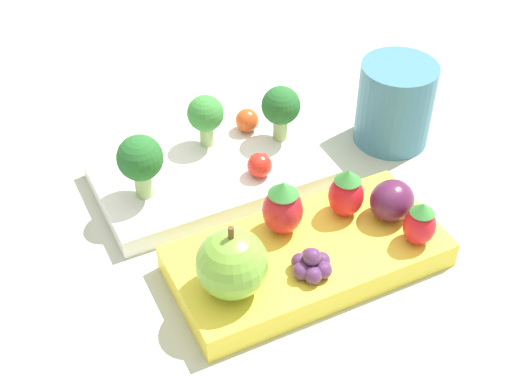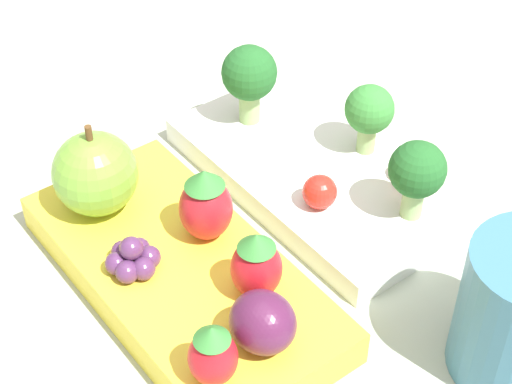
{
  "view_description": "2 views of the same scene",
  "coord_description": "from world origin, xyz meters",
  "px_view_note": "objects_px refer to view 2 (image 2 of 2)",
  "views": [
    {
      "loc": [
        -0.27,
        -0.37,
        0.43
      ],
      "look_at": [
        -0.01,
        0.0,
        0.03
      ],
      "focal_mm": 50.0,
      "sensor_mm": 36.0,
      "label": 1
    },
    {
      "loc": [
        0.28,
        -0.29,
        0.39
      ],
      "look_at": [
        -0.01,
        0.0,
        0.03
      ],
      "focal_mm": 60.0,
      "sensor_mm": 36.0,
      "label": 2
    }
  ],
  "objects_px": {
    "strawberry_2": "(213,354)",
    "cherry_tomato_0": "(415,167)",
    "bento_box_fruit": "(182,275)",
    "plum": "(263,322)",
    "strawberry_1": "(206,205)",
    "cherry_tomato_1": "(320,192)",
    "broccoli_floret_1": "(249,76)",
    "broccoli_floret_0": "(417,172)",
    "broccoli_floret_2": "(367,110)",
    "grape_cluster": "(133,259)",
    "apple": "(95,174)",
    "bento_box_savoury": "(320,170)",
    "strawberry_0": "(256,265)"
  },
  "relations": [
    {
      "from": "apple",
      "to": "grape_cluster",
      "type": "distance_m",
      "value": 0.06
    },
    {
      "from": "apple",
      "to": "grape_cluster",
      "type": "xyz_separation_m",
      "value": [
        0.06,
        -0.02,
        -0.02
      ]
    },
    {
      "from": "grape_cluster",
      "to": "broccoli_floret_0",
      "type": "bearing_deg",
      "value": 61.88
    },
    {
      "from": "bento_box_savoury",
      "to": "cherry_tomato_0",
      "type": "height_order",
      "value": "cherry_tomato_0"
    },
    {
      "from": "bento_box_fruit",
      "to": "broccoli_floret_2",
      "type": "height_order",
      "value": "broccoli_floret_2"
    },
    {
      "from": "strawberry_1",
      "to": "strawberry_2",
      "type": "relative_size",
      "value": 1.26
    },
    {
      "from": "strawberry_2",
      "to": "apple",
      "type": "bearing_deg",
      "value": 164.66
    },
    {
      "from": "broccoli_floret_1",
      "to": "broccoli_floret_2",
      "type": "bearing_deg",
      "value": 21.4
    },
    {
      "from": "strawberry_2",
      "to": "cherry_tomato_0",
      "type": "bearing_deg",
      "value": 96.86
    },
    {
      "from": "broccoli_floret_0",
      "to": "broccoli_floret_2",
      "type": "xyz_separation_m",
      "value": [
        -0.07,
        0.03,
        -0.0
      ]
    },
    {
      "from": "strawberry_1",
      "to": "bento_box_fruit",
      "type": "bearing_deg",
      "value": -77.45
    },
    {
      "from": "bento_box_fruit",
      "to": "plum",
      "type": "height_order",
      "value": "plum"
    },
    {
      "from": "bento_box_savoury",
      "to": "strawberry_0",
      "type": "bearing_deg",
      "value": -64.95
    },
    {
      "from": "apple",
      "to": "cherry_tomato_0",
      "type": "bearing_deg",
      "value": 53.31
    },
    {
      "from": "cherry_tomato_0",
      "to": "cherry_tomato_1",
      "type": "height_order",
      "value": "same"
    },
    {
      "from": "cherry_tomato_1",
      "to": "apple",
      "type": "bearing_deg",
      "value": -132.68
    },
    {
      "from": "bento_box_fruit",
      "to": "plum",
      "type": "relative_size",
      "value": 6.13
    },
    {
      "from": "bento_box_fruit",
      "to": "strawberry_0",
      "type": "bearing_deg",
      "value": 16.55
    },
    {
      "from": "bento_box_savoury",
      "to": "apple",
      "type": "height_order",
      "value": "apple"
    },
    {
      "from": "grape_cluster",
      "to": "bento_box_fruit",
      "type": "bearing_deg",
      "value": 57.08
    },
    {
      "from": "cherry_tomato_0",
      "to": "strawberry_2",
      "type": "xyz_separation_m",
      "value": [
        0.03,
        -0.21,
        0.01
      ]
    },
    {
      "from": "bento_box_fruit",
      "to": "grape_cluster",
      "type": "xyz_separation_m",
      "value": [
        -0.02,
        -0.02,
        0.02
      ]
    },
    {
      "from": "apple",
      "to": "grape_cluster",
      "type": "relative_size",
      "value": 1.9
    },
    {
      "from": "broccoli_floret_1",
      "to": "broccoli_floret_2",
      "type": "distance_m",
      "value": 0.09
    },
    {
      "from": "broccoli_floret_0",
      "to": "strawberry_1",
      "type": "xyz_separation_m",
      "value": [
        -0.08,
        -0.11,
        -0.01
      ]
    },
    {
      "from": "broccoli_floret_0",
      "to": "cherry_tomato_0",
      "type": "distance_m",
      "value": 0.04
    },
    {
      "from": "cherry_tomato_0",
      "to": "plum",
      "type": "xyz_separation_m",
      "value": [
        0.03,
        -0.17,
        0.01
      ]
    },
    {
      "from": "broccoli_floret_2",
      "to": "broccoli_floret_0",
      "type": "bearing_deg",
      "value": -25.94
    },
    {
      "from": "broccoli_floret_2",
      "to": "strawberry_2",
      "type": "xyz_separation_m",
      "value": [
        0.07,
        -0.21,
        -0.01
      ]
    },
    {
      "from": "cherry_tomato_1",
      "to": "strawberry_2",
      "type": "relative_size",
      "value": 0.57
    },
    {
      "from": "broccoli_floret_0",
      "to": "bento_box_fruit",
      "type": "bearing_deg",
      "value": -117.25
    },
    {
      "from": "bento_box_fruit",
      "to": "strawberry_1",
      "type": "xyz_separation_m",
      "value": [
        -0.01,
        0.03,
        0.04
      ]
    },
    {
      "from": "cherry_tomato_1",
      "to": "strawberry_1",
      "type": "distance_m",
      "value": 0.08
    },
    {
      "from": "apple",
      "to": "strawberry_2",
      "type": "bearing_deg",
      "value": -15.34
    },
    {
      "from": "cherry_tomato_1",
      "to": "broccoli_floret_1",
      "type": "bearing_deg",
      "value": 160.57
    },
    {
      "from": "broccoli_floret_1",
      "to": "cherry_tomato_0",
      "type": "distance_m",
      "value": 0.13
    },
    {
      "from": "broccoli_floret_1",
      "to": "apple",
      "type": "relative_size",
      "value": 0.96
    },
    {
      "from": "broccoli_floret_1",
      "to": "apple",
      "type": "height_order",
      "value": "apple"
    },
    {
      "from": "broccoli_floret_1",
      "to": "strawberry_0",
      "type": "distance_m",
      "value": 0.17
    },
    {
      "from": "broccoli_floret_2",
      "to": "strawberry_2",
      "type": "distance_m",
      "value": 0.22
    },
    {
      "from": "cherry_tomato_1",
      "to": "grape_cluster",
      "type": "relative_size",
      "value": 0.68
    },
    {
      "from": "cherry_tomato_1",
      "to": "apple",
      "type": "xyz_separation_m",
      "value": [
        -0.1,
        -0.1,
        0.02
      ]
    },
    {
      "from": "broccoli_floret_1",
      "to": "broccoli_floret_2",
      "type": "xyz_separation_m",
      "value": [
        0.08,
        0.03,
        -0.01
      ]
    },
    {
      "from": "strawberry_2",
      "to": "grape_cluster",
      "type": "height_order",
      "value": "strawberry_2"
    },
    {
      "from": "broccoli_floret_2",
      "to": "plum",
      "type": "xyz_separation_m",
      "value": [
        0.07,
        -0.18,
        -0.01
      ]
    },
    {
      "from": "broccoli_floret_0",
      "to": "strawberry_1",
      "type": "bearing_deg",
      "value": -125.05
    },
    {
      "from": "bento_box_fruit",
      "to": "cherry_tomato_1",
      "type": "xyz_separation_m",
      "value": [
        0.02,
        0.1,
        0.02
      ]
    },
    {
      "from": "broccoli_floret_0",
      "to": "broccoli_floret_2",
      "type": "relative_size",
      "value": 1.07
    },
    {
      "from": "strawberry_2",
      "to": "broccoli_floret_1",
      "type": "bearing_deg",
      "value": 130.27
    },
    {
      "from": "broccoli_floret_2",
      "to": "bento_box_savoury",
      "type": "bearing_deg",
      "value": -112.75
    }
  ]
}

